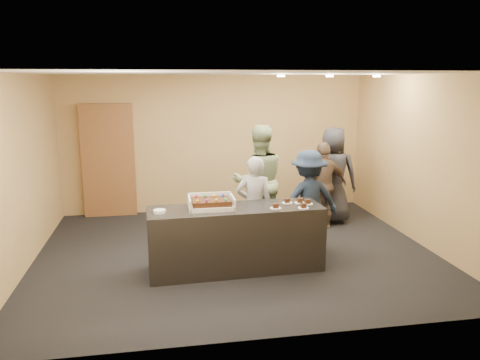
{
  "coord_description": "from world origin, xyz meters",
  "views": [
    {
      "loc": [
        -1.12,
        -6.75,
        2.62
      ],
      "look_at": [
        0.06,
        0.0,
        1.14
      ],
      "focal_mm": 35.0,
      "sensor_mm": 36.0,
      "label": 1
    }
  ],
  "objects_px": {
    "sheet_cake": "(211,202)",
    "plate_stack": "(160,211)",
    "storage_cabinet": "(108,161)",
    "person_dark_suit": "(333,175)",
    "person_sage_man": "(259,181)",
    "person_brown_extra": "(323,185)",
    "person_server_grey": "(254,206)",
    "cake_box": "(211,205)",
    "person_navy_man": "(308,200)",
    "serving_counter": "(236,239)"
  },
  "relations": [
    {
      "from": "sheet_cake",
      "to": "person_sage_man",
      "type": "height_order",
      "value": "person_sage_man"
    },
    {
      "from": "storage_cabinet",
      "to": "plate_stack",
      "type": "bearing_deg",
      "value": -73.32
    },
    {
      "from": "person_server_grey",
      "to": "cake_box",
      "type": "bearing_deg",
      "value": 43.5
    },
    {
      "from": "sheet_cake",
      "to": "cake_box",
      "type": "bearing_deg",
      "value": 89.18
    },
    {
      "from": "plate_stack",
      "to": "person_navy_man",
      "type": "xyz_separation_m",
      "value": [
        2.28,
        0.73,
        -0.14
      ]
    },
    {
      "from": "sheet_cake",
      "to": "plate_stack",
      "type": "bearing_deg",
      "value": -173.15
    },
    {
      "from": "plate_stack",
      "to": "person_dark_suit",
      "type": "bearing_deg",
      "value": 32.24
    },
    {
      "from": "person_server_grey",
      "to": "person_sage_man",
      "type": "xyz_separation_m",
      "value": [
        0.25,
        0.84,
        0.19
      ]
    },
    {
      "from": "person_navy_man",
      "to": "person_brown_extra",
      "type": "relative_size",
      "value": 1.01
    },
    {
      "from": "sheet_cake",
      "to": "person_sage_man",
      "type": "xyz_separation_m",
      "value": [
        0.96,
        1.41,
        -0.05
      ]
    },
    {
      "from": "storage_cabinet",
      "to": "person_dark_suit",
      "type": "height_order",
      "value": "storage_cabinet"
    },
    {
      "from": "plate_stack",
      "to": "person_brown_extra",
      "type": "relative_size",
      "value": 0.1
    },
    {
      "from": "plate_stack",
      "to": "person_sage_man",
      "type": "distance_m",
      "value": 2.23
    },
    {
      "from": "person_server_grey",
      "to": "person_dark_suit",
      "type": "relative_size",
      "value": 0.85
    },
    {
      "from": "person_brown_extra",
      "to": "person_navy_man",
      "type": "bearing_deg",
      "value": 48.22
    },
    {
      "from": "plate_stack",
      "to": "person_sage_man",
      "type": "height_order",
      "value": "person_sage_man"
    },
    {
      "from": "person_sage_man",
      "to": "person_brown_extra",
      "type": "xyz_separation_m",
      "value": [
        1.22,
        0.19,
        -0.17
      ]
    },
    {
      "from": "cake_box",
      "to": "person_server_grey",
      "type": "bearing_deg",
      "value": 37.6
    },
    {
      "from": "person_server_grey",
      "to": "person_sage_man",
      "type": "relative_size",
      "value": 0.8
    },
    {
      "from": "sheet_cake",
      "to": "person_brown_extra",
      "type": "bearing_deg",
      "value": 36.35
    },
    {
      "from": "serving_counter",
      "to": "person_brown_extra",
      "type": "bearing_deg",
      "value": 38.63
    },
    {
      "from": "cake_box",
      "to": "person_dark_suit",
      "type": "height_order",
      "value": "person_dark_suit"
    },
    {
      "from": "person_sage_man",
      "to": "person_navy_man",
      "type": "bearing_deg",
      "value": 126.35
    },
    {
      "from": "serving_counter",
      "to": "storage_cabinet",
      "type": "height_order",
      "value": "storage_cabinet"
    },
    {
      "from": "storage_cabinet",
      "to": "person_dark_suit",
      "type": "bearing_deg",
      "value": -15.82
    },
    {
      "from": "storage_cabinet",
      "to": "cake_box",
      "type": "bearing_deg",
      "value": -61.71
    },
    {
      "from": "cake_box",
      "to": "person_sage_man",
      "type": "xyz_separation_m",
      "value": [
        0.96,
        1.39,
        -0.0
      ]
    },
    {
      "from": "person_server_grey",
      "to": "person_sage_man",
      "type": "bearing_deg",
      "value": -100.71
    },
    {
      "from": "serving_counter",
      "to": "storage_cabinet",
      "type": "distance_m",
      "value": 3.7
    },
    {
      "from": "person_dark_suit",
      "to": "plate_stack",
      "type": "bearing_deg",
      "value": 50.71
    },
    {
      "from": "plate_stack",
      "to": "person_server_grey",
      "type": "bearing_deg",
      "value": 24.92
    },
    {
      "from": "storage_cabinet",
      "to": "sheet_cake",
      "type": "bearing_deg",
      "value": -61.89
    },
    {
      "from": "plate_stack",
      "to": "person_dark_suit",
      "type": "distance_m",
      "value": 3.73
    },
    {
      "from": "person_brown_extra",
      "to": "person_server_grey",
      "type": "bearing_deg",
      "value": 25.24
    },
    {
      "from": "sheet_cake",
      "to": "plate_stack",
      "type": "xyz_separation_m",
      "value": [
        -0.69,
        -0.08,
        -0.08
      ]
    },
    {
      "from": "storage_cabinet",
      "to": "sheet_cake",
      "type": "relative_size",
      "value": 4.2
    },
    {
      "from": "person_brown_extra",
      "to": "person_dark_suit",
      "type": "bearing_deg",
      "value": -142.87
    },
    {
      "from": "serving_counter",
      "to": "plate_stack",
      "type": "bearing_deg",
      "value": -177.73
    },
    {
      "from": "cake_box",
      "to": "person_sage_man",
      "type": "bearing_deg",
      "value": 55.31
    },
    {
      "from": "cake_box",
      "to": "person_brown_extra",
      "type": "relative_size",
      "value": 0.39
    },
    {
      "from": "sheet_cake",
      "to": "plate_stack",
      "type": "relative_size",
      "value": 3.2
    },
    {
      "from": "person_dark_suit",
      "to": "serving_counter",
      "type": "bearing_deg",
      "value": 60.35
    },
    {
      "from": "cake_box",
      "to": "person_brown_extra",
      "type": "bearing_deg",
      "value": 35.97
    },
    {
      "from": "person_server_grey",
      "to": "person_brown_extra",
      "type": "bearing_deg",
      "value": -138.95
    },
    {
      "from": "person_navy_man",
      "to": "person_sage_man",
      "type": "bearing_deg",
      "value": -56.31
    },
    {
      "from": "sheet_cake",
      "to": "person_server_grey",
      "type": "relative_size",
      "value": 0.34
    },
    {
      "from": "cake_box",
      "to": "person_dark_suit",
      "type": "distance_m",
      "value": 3.1
    },
    {
      "from": "storage_cabinet",
      "to": "sheet_cake",
      "type": "height_order",
      "value": "storage_cabinet"
    },
    {
      "from": "person_sage_man",
      "to": "person_brown_extra",
      "type": "bearing_deg",
      "value": -173.88
    },
    {
      "from": "person_navy_man",
      "to": "person_brown_extra",
      "type": "bearing_deg",
      "value": -127.32
    }
  ]
}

